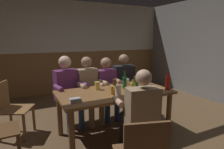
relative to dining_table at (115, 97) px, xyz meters
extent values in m
plane|color=brown|center=(0.00, 0.02, -0.63)|extent=(7.06, 7.06, 0.00)
cube|color=beige|center=(0.00, 2.87, 1.22)|extent=(5.88, 0.12, 1.40)
cube|color=brown|center=(0.00, 2.87, -0.05)|extent=(5.88, 0.12, 1.15)
cube|color=brown|center=(0.00, 0.00, 0.08)|extent=(1.75, 0.90, 0.04)
cylinder|color=brown|center=(-0.79, -0.37, -0.28)|extent=(0.08, 0.08, 0.69)
cylinder|color=brown|center=(0.79, -0.37, -0.28)|extent=(0.08, 0.08, 0.69)
cylinder|color=brown|center=(-0.79, 0.37, -0.28)|extent=(0.08, 0.08, 0.69)
cylinder|color=brown|center=(0.79, 0.37, -0.28)|extent=(0.08, 0.08, 0.69)
cube|color=#6B2D66|center=(-0.59, 0.75, 0.10)|extent=(0.42, 0.27, 0.54)
sphere|color=beige|center=(-0.59, 0.75, 0.51)|extent=(0.22, 0.22, 0.22)
cylinder|color=#2D4C84|center=(-0.46, 0.61, -0.15)|extent=(0.20, 0.43, 0.13)
cylinder|color=#2D4C84|center=(-0.67, 0.58, -0.15)|extent=(0.20, 0.43, 0.13)
cylinder|color=#2D4C84|center=(-0.42, 0.41, -0.42)|extent=(0.10, 0.10, 0.42)
cylinder|color=#2D4C84|center=(-0.63, 0.38, -0.42)|extent=(0.10, 0.10, 0.42)
cylinder|color=#6B2D66|center=(-0.33, 0.55, 0.13)|extent=(0.13, 0.29, 0.08)
cylinder|color=#6B2D66|center=(-0.77, 0.47, 0.13)|extent=(0.13, 0.29, 0.08)
cube|color=#997F60|center=(-0.20, 0.75, 0.10)|extent=(0.39, 0.25, 0.53)
sphere|color=#9E755B|center=(-0.20, 0.75, 0.49)|extent=(0.19, 0.19, 0.19)
cylinder|color=#997F60|center=(-0.08, 0.61, -0.15)|extent=(0.18, 0.43, 0.13)
cylinder|color=#997F60|center=(-0.28, 0.58, -0.15)|extent=(0.18, 0.43, 0.13)
cylinder|color=#997F60|center=(-0.05, 0.40, -0.42)|extent=(0.10, 0.10, 0.42)
cylinder|color=#997F60|center=(-0.25, 0.37, -0.42)|extent=(0.10, 0.10, 0.42)
cylinder|color=#997F60|center=(0.05, 0.53, 0.12)|extent=(0.11, 0.29, 0.08)
cylinder|color=#997F60|center=(-0.38, 0.48, 0.12)|extent=(0.11, 0.29, 0.08)
cube|color=#6B2D66|center=(0.20, 0.75, 0.07)|extent=(0.36, 0.25, 0.48)
sphere|color=#9E755B|center=(0.20, 0.75, 0.44)|extent=(0.21, 0.21, 0.21)
cylinder|color=#2D4C84|center=(0.28, 0.61, -0.15)|extent=(0.15, 0.38, 0.13)
cylinder|color=#2D4C84|center=(0.09, 0.63, -0.15)|extent=(0.15, 0.38, 0.13)
cylinder|color=#2D4C84|center=(0.27, 0.43, -0.42)|extent=(0.10, 0.10, 0.42)
cylinder|color=#2D4C84|center=(0.08, 0.44, -0.42)|extent=(0.10, 0.10, 0.42)
cylinder|color=#6B2D66|center=(0.38, 0.48, 0.09)|extent=(0.10, 0.28, 0.08)
cylinder|color=#9E755B|center=(-0.02, 0.51, 0.09)|extent=(0.10, 0.28, 0.08)
cube|color=black|center=(0.59, 0.75, 0.10)|extent=(0.44, 0.27, 0.54)
sphere|color=#9E755B|center=(0.59, 0.75, 0.50)|extent=(0.20, 0.20, 0.20)
cylinder|color=#B78493|center=(0.68, 0.58, -0.15)|extent=(0.18, 0.43, 0.13)
cylinder|color=#B78493|center=(0.46, 0.61, -0.15)|extent=(0.18, 0.43, 0.13)
cylinder|color=#B78493|center=(0.66, 0.38, -0.42)|extent=(0.10, 0.10, 0.42)
cylinder|color=#B78493|center=(0.44, 0.40, -0.42)|extent=(0.10, 0.10, 0.42)
cylinder|color=black|center=(0.80, 0.47, 0.13)|extent=(0.11, 0.29, 0.08)
cylinder|color=#9E755B|center=(0.33, 0.52, 0.13)|extent=(0.11, 0.29, 0.08)
cube|color=#997F60|center=(0.00, -0.75, 0.08)|extent=(0.43, 0.26, 0.50)
sphere|color=tan|center=(0.00, -0.75, 0.46)|extent=(0.20, 0.20, 0.20)
cylinder|color=black|center=(-0.09, -0.58, -0.15)|extent=(0.19, 0.43, 0.13)
cylinder|color=black|center=(0.13, -0.61, -0.15)|extent=(0.19, 0.43, 0.13)
cylinder|color=black|center=(-0.06, -0.37, -0.42)|extent=(0.10, 0.10, 0.42)
cylinder|color=black|center=(0.16, -0.40, -0.42)|extent=(0.10, 0.10, 0.42)
cylinder|color=tan|center=(-0.19, -0.47, 0.11)|extent=(0.12, 0.29, 0.08)
cylinder|color=tan|center=(0.27, -0.54, 0.11)|extent=(0.12, 0.29, 0.08)
cylinder|color=brown|center=(-1.41, 0.14, -0.41)|extent=(0.04, 0.04, 0.44)
cube|color=brown|center=(-0.43, -1.41, 0.04)|extent=(0.39, 0.14, 0.42)
cube|color=brown|center=(-1.41, 0.65, -0.18)|extent=(0.58, 0.58, 0.02)
cube|color=brown|center=(-1.59, 0.73, 0.04)|extent=(0.19, 0.37, 0.42)
cylinder|color=brown|center=(-1.16, 0.74, -0.41)|extent=(0.04, 0.04, 0.44)
cylinder|color=brown|center=(-1.31, 0.39, -0.41)|extent=(0.04, 0.04, 0.44)
cylinder|color=brown|center=(-1.50, 0.90, -0.41)|extent=(0.04, 0.04, 0.44)
cube|color=#B2B7BC|center=(-0.70, -0.23, 0.13)|extent=(0.14, 0.10, 0.05)
cylinder|color=white|center=(0.11, -0.38, 0.11)|extent=(0.27, 0.27, 0.01)
cylinder|color=gold|center=(0.21, -0.18, 0.17)|extent=(0.06, 0.06, 0.15)
cylinder|color=gold|center=(0.21, -0.18, 0.27)|extent=(0.02, 0.02, 0.05)
cylinder|color=#195923|center=(0.42, 0.02, 0.20)|extent=(0.06, 0.06, 0.21)
cylinder|color=#195923|center=(0.42, 0.02, 0.35)|extent=(0.02, 0.02, 0.08)
cylinder|color=#195923|center=(0.23, 0.08, 0.19)|extent=(0.07, 0.07, 0.19)
cylinder|color=#195923|center=(0.23, 0.08, 0.33)|extent=(0.03, 0.03, 0.09)
cylinder|color=red|center=(0.80, -0.30, 0.21)|extent=(0.07, 0.07, 0.22)
cylinder|color=red|center=(0.80, -0.30, 0.35)|extent=(0.03, 0.03, 0.07)
cylinder|color=white|center=(-0.06, -0.23, 0.18)|extent=(0.08, 0.08, 0.15)
cylinder|color=#4C2D19|center=(0.56, 0.28, 0.17)|extent=(0.06, 0.06, 0.13)
cylinder|color=#E5C64C|center=(-0.21, 0.20, 0.17)|extent=(0.08, 0.08, 0.13)
cylinder|color=#4C2D19|center=(0.13, 0.25, 0.16)|extent=(0.06, 0.06, 0.13)
cylinder|color=white|center=(0.39, 0.28, 0.15)|extent=(0.08, 0.08, 0.10)
cylinder|color=#E5C64C|center=(0.52, -0.28, 0.16)|extent=(0.07, 0.07, 0.11)
cylinder|color=gold|center=(-0.11, -0.14, 0.16)|extent=(0.07, 0.07, 0.13)
camera|label=1|loc=(-1.32, -2.56, 0.92)|focal=30.66mm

